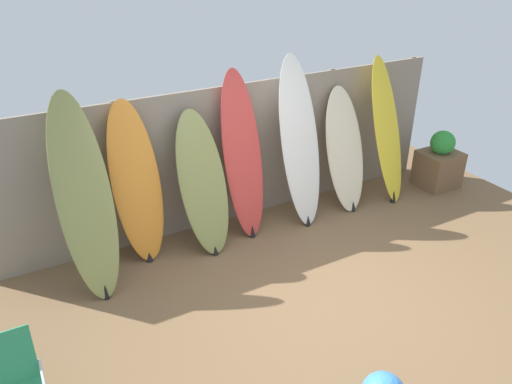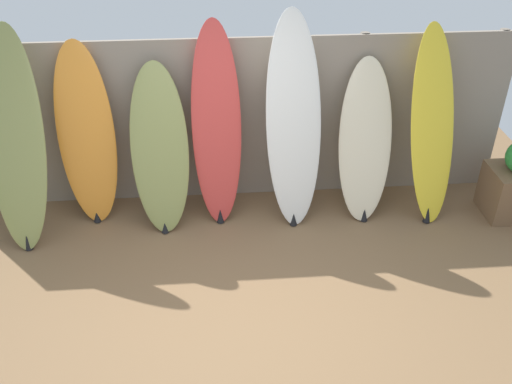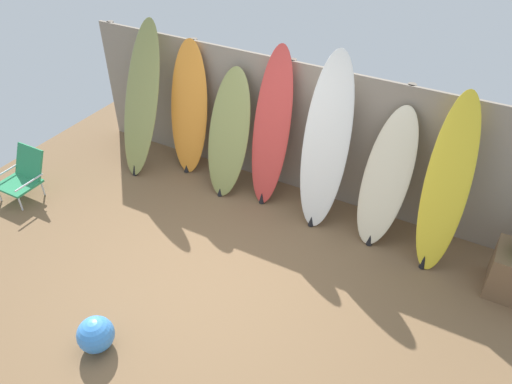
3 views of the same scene
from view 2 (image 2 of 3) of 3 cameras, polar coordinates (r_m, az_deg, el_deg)
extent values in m
plane|color=brown|center=(4.97, -2.18, -12.74)|extent=(7.68, 7.68, 0.00)
cube|color=gray|center=(6.08, -3.26, 7.05)|extent=(6.08, 0.04, 1.80)
cylinder|color=slate|center=(6.26, -16.64, 6.47)|extent=(0.10, 0.10, 1.80)
cylinder|color=slate|center=(6.12, -3.27, 7.22)|extent=(0.10, 0.10, 1.80)
cylinder|color=slate|center=(6.30, 10.04, 7.57)|extent=(0.10, 0.10, 1.80)
cylinder|color=slate|center=(6.80, 22.00, 7.55)|extent=(0.10, 0.10, 1.80)
ellipsoid|color=olive|center=(5.86, -22.94, 4.75)|extent=(0.57, 0.84, 2.06)
cone|color=black|center=(6.06, -21.87, -4.68)|extent=(0.08, 0.08, 0.16)
ellipsoid|color=orange|center=(5.96, -16.59, 5.43)|extent=(0.60, 0.49, 1.86)
cone|color=black|center=(6.24, -15.62, -2.40)|extent=(0.08, 0.08, 0.11)
ellipsoid|color=olive|center=(5.76, -9.60, 4.24)|extent=(0.60, 0.67, 1.66)
cone|color=black|center=(5.94, -9.09, -3.51)|extent=(0.08, 0.08, 0.11)
ellipsoid|color=#D13D38|center=(5.73, -3.97, 6.62)|extent=(0.50, 0.57, 2.03)
cone|color=black|center=(6.00, -3.59, -2.38)|extent=(0.08, 0.08, 0.15)
ellipsoid|color=white|center=(5.68, 3.78, 6.97)|extent=(0.60, 0.66, 2.14)
cone|color=black|center=(5.97, 3.78, -2.71)|extent=(0.08, 0.08, 0.14)
ellipsoid|color=beige|center=(5.98, 10.85, 5.06)|extent=(0.61, 0.72, 1.62)
cone|color=black|center=(6.13, 10.77, -2.25)|extent=(0.08, 0.08, 0.14)
ellipsoid|color=yellow|center=(6.05, 17.22, 6.28)|extent=(0.56, 0.74, 1.96)
cone|color=black|center=(6.25, 16.77, -2.19)|extent=(0.08, 0.08, 0.17)
camera|label=1|loc=(2.51, -87.63, -2.42)|focal=35.00mm
camera|label=3|loc=(2.55, 87.84, 16.24)|focal=35.00mm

